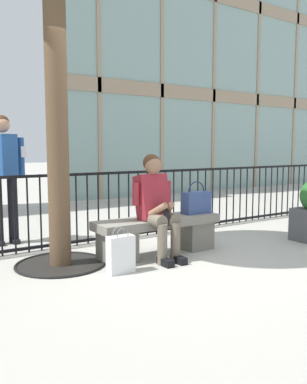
{
  "coord_description": "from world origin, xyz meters",
  "views": [
    {
      "loc": [
        -2.7,
        -3.94,
        1.29
      ],
      "look_at": [
        0.0,
        0.1,
        0.75
      ],
      "focal_mm": 37.79,
      "sensor_mm": 36.0,
      "label": 1
    }
  ],
  "objects_px": {
    "stone_bench": "(158,232)",
    "handbag_on_bench": "(196,202)",
    "shopping_bag": "(121,254)",
    "bystander_at_railing": "(4,169)",
    "seated_person_with_phone": "(156,203)"
  },
  "relations": [
    {
      "from": "stone_bench",
      "to": "handbag_on_bench",
      "type": "distance_m",
      "value": 0.67
    },
    {
      "from": "stone_bench",
      "to": "handbag_on_bench",
      "type": "xyz_separation_m",
      "value": [
        0.58,
        -0.01,
        0.33
      ]
    },
    {
      "from": "handbag_on_bench",
      "to": "bystander_at_railing",
      "type": "height_order",
      "value": "bystander_at_railing"
    },
    {
      "from": "seated_person_with_phone",
      "to": "shopping_bag",
      "type": "distance_m",
      "value": 0.81
    },
    {
      "from": "seated_person_with_phone",
      "to": "handbag_on_bench",
      "type": "bearing_deg",
      "value": 9.71
    },
    {
      "from": "handbag_on_bench",
      "to": "shopping_bag",
      "type": "relative_size",
      "value": 0.87
    },
    {
      "from": "stone_bench",
      "to": "bystander_at_railing",
      "type": "height_order",
      "value": "bystander_at_railing"
    },
    {
      "from": "stone_bench",
      "to": "seated_person_with_phone",
      "type": "relative_size",
      "value": 1.32
    },
    {
      "from": "stone_bench",
      "to": "bystander_at_railing",
      "type": "distance_m",
      "value": 2.24
    },
    {
      "from": "handbag_on_bench",
      "to": "shopping_bag",
      "type": "xyz_separation_m",
      "value": [
        -1.31,
        -0.38,
        -0.4
      ]
    },
    {
      "from": "shopping_bag",
      "to": "bystander_at_railing",
      "type": "bearing_deg",
      "value": 108.26
    },
    {
      "from": "handbag_on_bench",
      "to": "bystander_at_railing",
      "type": "relative_size",
      "value": 0.24
    },
    {
      "from": "seated_person_with_phone",
      "to": "bystander_at_railing",
      "type": "height_order",
      "value": "bystander_at_railing"
    },
    {
      "from": "handbag_on_bench",
      "to": "bystander_at_railing",
      "type": "distance_m",
      "value": 2.57
    },
    {
      "from": "seated_person_with_phone",
      "to": "bystander_at_railing",
      "type": "relative_size",
      "value": 0.71
    }
  ]
}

